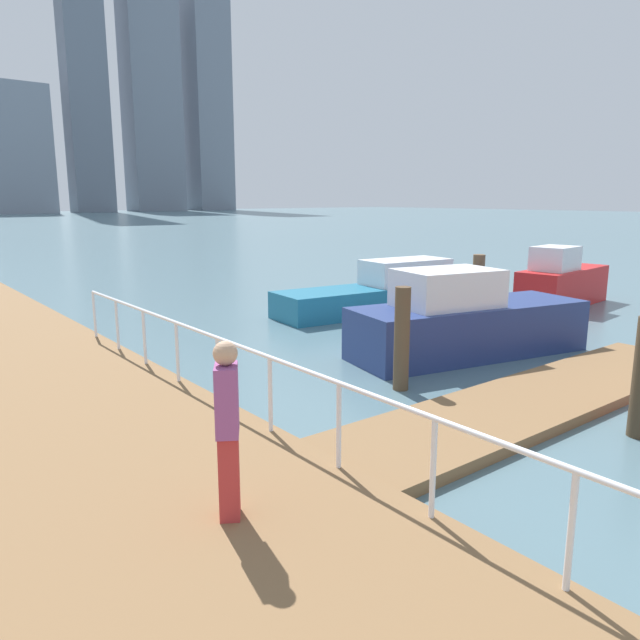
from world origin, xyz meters
name	(u,v)px	position (x,y,z in m)	size (l,w,h in m)	color
ground_plane	(192,325)	(0.00, 20.00, 0.00)	(300.00, 300.00, 0.00)	slate
floating_dock	(533,401)	(1.60, 10.19, 0.09)	(10.21, 2.00, 0.18)	olive
boardwalk_railing	(497,466)	(-3.15, 7.60, 1.22)	(0.06, 21.93, 1.08)	white
dock_piling_3	(402,339)	(0.47, 12.28, 0.98)	(0.29, 0.29, 1.96)	brown
dock_piling_4	(477,299)	(4.65, 13.77, 1.10)	(0.29, 0.29, 2.20)	brown
moored_boat_0	(561,283)	(11.17, 15.30, 0.77)	(4.32, 1.89, 2.01)	red
moored_boat_3	(387,292)	(5.99, 18.27, 0.59)	(7.34, 2.55, 1.60)	#1E6B8C
moored_boat_4	(465,322)	(3.43, 13.16, 0.77)	(5.88, 2.98, 2.01)	navy
pedestrian_1	(228,427)	(-4.74, 9.60, 1.36)	(0.38, 0.42, 1.83)	#BF3333
skyline_tower_4	(18,150)	(24.67, 151.59, 13.65)	(12.27, 9.98, 27.29)	gray
skyline_tower_5	(79,13)	(40.64, 153.84, 44.43)	(8.92, 8.69, 88.86)	slate
skyline_tower_6	(152,106)	(58.46, 157.93, 26.43)	(12.83, 9.97, 52.86)	slate
skyline_tower_7	(206,67)	(75.26, 159.54, 38.01)	(10.58, 9.54, 76.03)	slate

